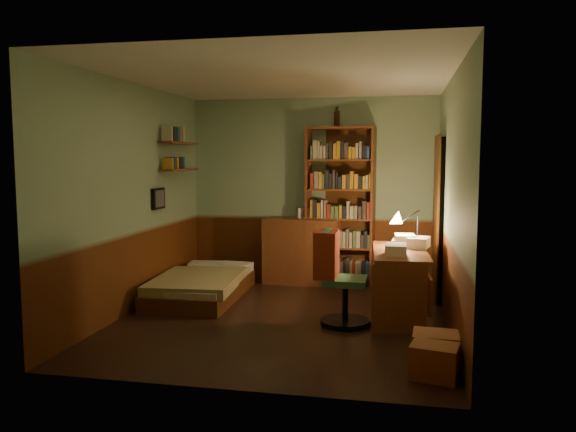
% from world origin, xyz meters
% --- Properties ---
extents(floor, '(3.50, 4.00, 0.02)m').
position_xyz_m(floor, '(0.00, 0.00, -0.01)').
color(floor, black).
rests_on(floor, ground).
extents(ceiling, '(3.50, 4.00, 0.02)m').
position_xyz_m(ceiling, '(0.00, 0.00, 2.61)').
color(ceiling, silver).
rests_on(ceiling, wall_back).
extents(wall_back, '(3.50, 0.02, 2.60)m').
position_xyz_m(wall_back, '(0.00, 2.01, 1.30)').
color(wall_back, gray).
rests_on(wall_back, ground).
extents(wall_left, '(0.02, 4.00, 2.60)m').
position_xyz_m(wall_left, '(-1.76, 0.00, 1.30)').
color(wall_left, gray).
rests_on(wall_left, ground).
extents(wall_right, '(0.02, 4.00, 2.60)m').
position_xyz_m(wall_right, '(1.76, 0.00, 1.30)').
color(wall_right, gray).
rests_on(wall_right, ground).
extents(wall_front, '(3.50, 0.02, 2.60)m').
position_xyz_m(wall_front, '(0.00, -2.01, 1.30)').
color(wall_front, gray).
rests_on(wall_front, ground).
extents(doorway, '(0.06, 0.90, 2.00)m').
position_xyz_m(doorway, '(1.72, 1.30, 1.00)').
color(doorway, black).
rests_on(doorway, ground).
extents(door_trim, '(0.02, 0.98, 2.08)m').
position_xyz_m(door_trim, '(1.69, 1.30, 1.00)').
color(door_trim, '#4A270F').
rests_on(door_trim, ground).
extents(bed, '(0.98, 1.77, 0.52)m').
position_xyz_m(bed, '(-1.19, 0.66, 0.26)').
color(bed, olive).
rests_on(bed, ground).
extents(dresser, '(1.06, 0.58, 0.92)m').
position_xyz_m(dresser, '(-0.10, 1.76, 0.46)').
color(dresser, brown).
rests_on(dresser, ground).
extents(mini_stereo, '(0.31, 0.27, 0.14)m').
position_xyz_m(mini_stereo, '(-0.06, 1.89, 0.99)').
color(mini_stereo, '#B2B2B7').
rests_on(mini_stereo, dresser).
extents(bookshelf, '(0.96, 0.39, 2.18)m').
position_xyz_m(bookshelf, '(0.42, 1.85, 1.09)').
color(bookshelf, brown).
rests_on(bookshelf, ground).
extents(bottle_left, '(0.07, 0.07, 0.22)m').
position_xyz_m(bottle_left, '(0.34, 1.96, 2.29)').
color(bottle_left, black).
rests_on(bottle_left, bookshelf).
extents(bottle_right, '(0.06, 0.06, 0.23)m').
position_xyz_m(bottle_right, '(0.36, 1.96, 2.30)').
color(bottle_right, black).
rests_on(bottle_right, bookshelf).
extents(desk, '(0.65, 1.41, 0.74)m').
position_xyz_m(desk, '(1.25, 0.31, 0.37)').
color(desk, brown).
rests_on(desk, ground).
extents(paper_stack, '(0.28, 0.34, 0.12)m').
position_xyz_m(paper_stack, '(1.45, 0.52, 0.80)').
color(paper_stack, silver).
rests_on(paper_stack, desk).
extents(desk_lamp, '(0.21, 0.21, 0.64)m').
position_xyz_m(desk_lamp, '(1.45, 0.66, 1.06)').
color(desk_lamp, black).
rests_on(desk_lamp, desk).
extents(office_chair, '(0.47, 0.41, 0.93)m').
position_xyz_m(office_chair, '(0.69, -0.15, 0.47)').
color(office_chair, '#356640').
rests_on(office_chair, ground).
extents(red_jacket, '(0.34, 0.46, 0.48)m').
position_xyz_m(red_jacket, '(0.47, -0.06, 1.17)').
color(red_jacket, '#A8341C').
rests_on(red_jacket, office_chair).
extents(wall_shelf_lower, '(0.20, 0.90, 0.03)m').
position_xyz_m(wall_shelf_lower, '(-1.64, 1.10, 1.60)').
color(wall_shelf_lower, brown).
rests_on(wall_shelf_lower, wall_left).
extents(wall_shelf_upper, '(0.20, 0.90, 0.03)m').
position_xyz_m(wall_shelf_upper, '(-1.64, 1.10, 1.95)').
color(wall_shelf_upper, brown).
rests_on(wall_shelf_upper, wall_left).
extents(framed_picture, '(0.04, 0.32, 0.26)m').
position_xyz_m(framed_picture, '(-1.72, 0.60, 1.25)').
color(framed_picture, black).
rests_on(framed_picture, wall_left).
extents(cardboard_box_a, '(0.42, 0.36, 0.27)m').
position_xyz_m(cardboard_box_a, '(1.53, -1.46, 0.14)').
color(cardboard_box_a, '#A6683F').
rests_on(cardboard_box_a, ground).
extents(cardboard_box_b, '(0.40, 0.34, 0.27)m').
position_xyz_m(cardboard_box_b, '(1.56, -1.14, 0.14)').
color(cardboard_box_b, '#A6683F').
rests_on(cardboard_box_b, ground).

